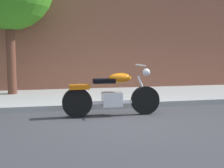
% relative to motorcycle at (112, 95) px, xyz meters
% --- Properties ---
extents(ground_plane, '(60.00, 60.00, 0.00)m').
position_rel_motorcycle_xyz_m(ground_plane, '(0.08, -0.49, -0.46)').
color(ground_plane, '#38383D').
extents(sidewalk, '(20.54, 3.17, 0.14)m').
position_rel_motorcycle_xyz_m(sidewalk, '(0.08, 2.33, -0.39)').
color(sidewalk, '#9C9C9C').
rests_on(sidewalk, ground).
extents(motorcycle, '(2.21, 0.70, 1.15)m').
position_rel_motorcycle_xyz_m(motorcycle, '(0.00, 0.00, 0.00)').
color(motorcycle, black).
rests_on(motorcycle, ground).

